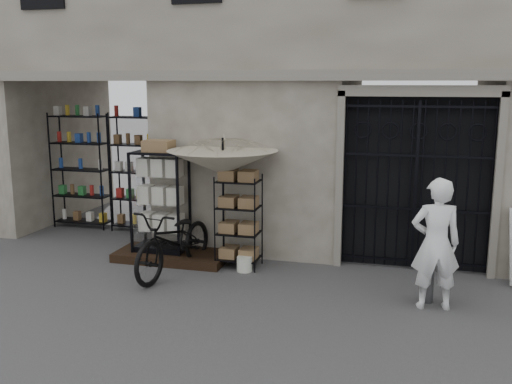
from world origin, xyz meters
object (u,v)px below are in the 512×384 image
(wire_rack, at_px, (239,222))
(market_umbrella, at_px, (223,156))
(steel_bollard, at_px, (429,275))
(bicycle, at_px, (176,273))
(white_bucket, at_px, (245,264))
(display_cabinet, at_px, (160,207))
(shopkeeper, at_px, (432,307))

(wire_rack, bearing_deg, market_umbrella, 154.78)
(steel_bollard, bearing_deg, market_umbrella, 165.71)
(market_umbrella, distance_m, bicycle, 2.11)
(bicycle, bearing_deg, steel_bollard, 6.37)
(market_umbrella, relative_size, white_bucket, 10.24)
(display_cabinet, distance_m, shopkeeper, 4.89)
(wire_rack, height_order, bicycle, wire_rack)
(shopkeeper, bearing_deg, market_umbrella, -28.20)
(white_bucket, distance_m, steel_bollard, 3.03)
(market_umbrella, bearing_deg, bicycle, -136.54)
(wire_rack, xyz_separation_m, steel_bollard, (3.11, -0.86, -0.37))
(bicycle, height_order, shopkeeper, bicycle)
(display_cabinet, bearing_deg, bicycle, -53.72)
(steel_bollard, height_order, shopkeeper, steel_bollard)
(display_cabinet, relative_size, market_umbrella, 0.73)
(white_bucket, distance_m, bicycle, 1.16)
(display_cabinet, relative_size, steel_bollard, 2.35)
(display_cabinet, distance_m, steel_bollard, 4.73)
(bicycle, xyz_separation_m, shopkeeper, (4.08, -0.44, 0.00))
(market_umbrella, bearing_deg, white_bucket, -26.90)
(market_umbrella, bearing_deg, shopkeeper, -17.00)
(bicycle, height_order, steel_bollard, bicycle)
(wire_rack, relative_size, shopkeeper, 0.86)
(steel_bollard, bearing_deg, display_cabinet, 168.23)
(market_umbrella, bearing_deg, display_cabinet, 175.49)
(display_cabinet, relative_size, bicycle, 0.90)
(display_cabinet, bearing_deg, white_bucket, -13.43)
(display_cabinet, bearing_deg, shopkeeper, -16.38)
(white_bucket, xyz_separation_m, bicycle, (-1.08, -0.39, -0.13))
(wire_rack, height_order, shopkeeper, wire_rack)
(white_bucket, bearing_deg, bicycle, -160.28)
(market_umbrella, height_order, steel_bollard, market_umbrella)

